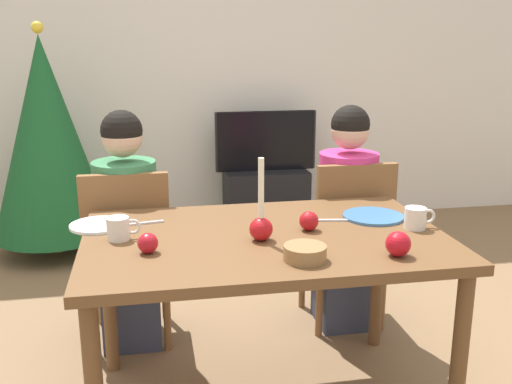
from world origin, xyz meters
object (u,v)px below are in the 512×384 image
at_px(person_left_child, 128,234).
at_px(person_right_child, 346,222).
at_px(plate_right, 373,216).
at_px(apple_by_right_mug, 148,243).
at_px(chair_left, 128,248).
at_px(plate_left, 98,225).
at_px(mug_right, 416,218).
at_px(tv, 266,141).
at_px(candle_centerpiece, 261,224).
at_px(tv_stand, 266,199).
at_px(mug_left, 119,228).
at_px(chair_right, 348,234).
at_px(bowl_walnuts, 305,253).
at_px(christmas_tree, 47,138).
at_px(apple_by_left_plate, 309,221).
at_px(dining_table, 265,255).
at_px(apple_near_candle, 398,244).

distance_m(person_left_child, person_right_child, 1.11).
height_order(plate_right, apple_by_right_mug, apple_by_right_mug).
height_order(chair_left, plate_left, chair_left).
distance_m(plate_right, mug_right, 0.21).
distance_m(tv, candle_centerpiece, 2.42).
height_order(tv_stand, mug_left, mug_left).
height_order(chair_right, person_right_child, person_right_child).
relative_size(plate_left, bowl_walnuts, 1.52).
xyz_separation_m(chair_right, bowl_walnuts, (-0.48, -0.89, 0.26)).
xyz_separation_m(person_right_child, plate_left, (-1.21, -0.42, 0.19)).
distance_m(person_left_child, bowl_walnuts, 1.14).
relative_size(christmas_tree, apple_by_right_mug, 21.52).
bearing_deg(tv_stand, chair_right, -86.91).
distance_m(apple_by_left_plate, apple_by_right_mug, 0.65).
height_order(christmas_tree, mug_right, christmas_tree).
distance_m(christmas_tree, candle_centerpiece, 2.36).
bearing_deg(apple_by_left_plate, person_right_child, 58.59).
xyz_separation_m(dining_table, person_right_child, (0.56, 0.64, -0.10)).
bearing_deg(plate_left, tv, 61.78).
height_order(chair_left, christmas_tree, christmas_tree).
xyz_separation_m(plate_right, apple_by_right_mug, (-0.95, -0.25, 0.03)).
bearing_deg(bowl_walnuts, mug_right, 25.67).
bearing_deg(mug_left, apple_by_right_mug, -57.34).
height_order(chair_right, mug_right, chair_right).
height_order(person_right_child, plate_right, person_right_child).
relative_size(person_left_child, tv_stand, 1.83).
xyz_separation_m(plate_left, bowl_walnuts, (0.73, -0.51, 0.02)).
distance_m(chair_left, tv_stand, 1.99).
distance_m(chair_left, mug_right, 1.35).
height_order(chair_left, candle_centerpiece, candle_centerpiece).
distance_m(tv_stand, apple_by_left_plate, 2.36).
bearing_deg(mug_right, mug_left, 176.05).
bearing_deg(apple_near_candle, plate_left, 153.35).
bearing_deg(bowl_walnuts, tv_stand, 81.53).
relative_size(chair_left, mug_left, 7.01).
bearing_deg(plate_left, mug_left, -62.49).
relative_size(chair_left, apple_near_candle, 10.03).
bearing_deg(mug_left, bowl_walnuts, -27.65).
relative_size(dining_table, chair_left, 1.56).
bearing_deg(chair_left, apple_near_candle, -43.55).
bearing_deg(chair_right, candle_centerpiece, -131.30).
height_order(chair_left, plate_right, chair_left).
xyz_separation_m(person_left_child, person_right_child, (1.11, 0.00, 0.00)).
bearing_deg(candle_centerpiece, person_left_child, 126.70).
distance_m(mug_right, apple_by_left_plate, 0.43).
bearing_deg(apple_by_right_mug, person_left_child, 97.61).
bearing_deg(person_right_child, apple_by_right_mug, -143.04).
xyz_separation_m(chair_right, apple_near_candle, (-0.15, -0.92, 0.28)).
bearing_deg(mug_right, person_left_child, 149.86).
xyz_separation_m(mug_right, apple_by_right_mug, (-1.06, -0.08, -0.01)).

